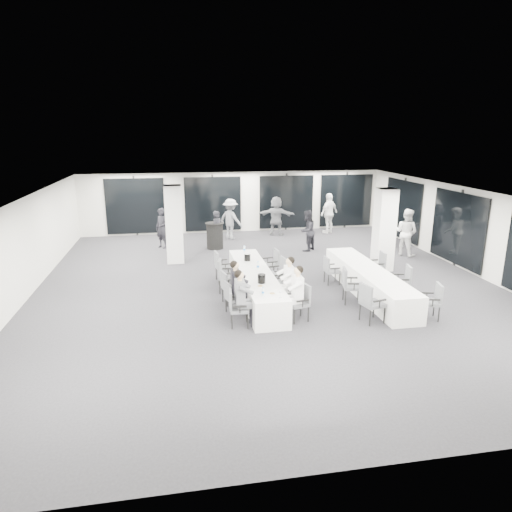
% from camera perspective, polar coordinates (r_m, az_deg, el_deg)
% --- Properties ---
extents(room, '(14.04, 16.04, 2.84)m').
position_cam_1_polar(room, '(15.02, 4.04, 2.86)').
color(room, black).
rests_on(room, ground).
extents(column_left, '(0.60, 0.60, 2.80)m').
position_cam_1_polar(column_left, '(16.62, -10.21, 3.92)').
color(column_left, silver).
rests_on(column_left, floor).
extents(column_right, '(0.60, 0.60, 2.80)m').
position_cam_1_polar(column_right, '(16.04, 15.72, 3.17)').
color(column_right, silver).
rests_on(column_right, floor).
extents(banquet_table_main, '(0.90, 5.00, 0.75)m').
position_cam_1_polar(banquet_table_main, '(13.17, -0.08, -3.49)').
color(banquet_table_main, silver).
rests_on(banquet_table_main, floor).
extents(banquet_table_side, '(0.90, 5.00, 0.75)m').
position_cam_1_polar(banquet_table_side, '(13.80, 13.84, -3.07)').
color(banquet_table_side, silver).
rests_on(banquet_table_side, floor).
extents(cocktail_table, '(0.76, 0.76, 1.06)m').
position_cam_1_polar(cocktail_table, '(18.55, -5.17, 2.56)').
color(cocktail_table, black).
rests_on(cocktail_table, floor).
extents(chair_main_left_near, '(0.50, 0.54, 0.91)m').
position_cam_1_polar(chair_main_left_near, '(11.17, -2.52, -6.27)').
color(chair_main_left_near, '#4E5155').
rests_on(chair_main_left_near, floor).
extents(chair_main_left_second, '(0.53, 0.56, 0.87)m').
position_cam_1_polar(chair_main_left_second, '(11.91, -2.99, -5.00)').
color(chair_main_left_second, '#4E5155').
rests_on(chair_main_left_second, floor).
extents(chair_main_left_mid, '(0.55, 0.58, 0.91)m').
position_cam_1_polar(chair_main_left_mid, '(12.60, -3.45, -3.71)').
color(chair_main_left_mid, '#4E5155').
rests_on(chair_main_left_mid, floor).
extents(chair_main_left_fourth, '(0.59, 0.62, 0.98)m').
position_cam_1_polar(chair_main_left_fourth, '(13.51, -3.97, -2.21)').
color(chair_main_left_fourth, '#4E5155').
rests_on(chair_main_left_fourth, floor).
extents(chair_main_left_far, '(0.54, 0.59, 0.97)m').
position_cam_1_polar(chair_main_left_far, '(14.45, -4.40, -1.06)').
color(chair_main_left_far, '#4E5155').
rests_on(chair_main_left_far, floor).
extents(chair_main_right_near, '(0.57, 0.59, 0.94)m').
position_cam_1_polar(chair_main_right_near, '(11.57, 5.63, -5.47)').
color(chair_main_right_near, '#4E5155').
rests_on(chair_main_right_near, floor).
extents(chair_main_right_second, '(0.56, 0.59, 0.92)m').
position_cam_1_polar(chair_main_right_second, '(12.34, 4.57, -4.16)').
color(chair_main_right_second, '#4E5155').
rests_on(chair_main_right_second, floor).
extents(chair_main_right_mid, '(0.57, 0.60, 0.93)m').
position_cam_1_polar(chair_main_right_mid, '(13.08, 3.68, -2.95)').
color(chair_main_right_mid, '#4E5155').
rests_on(chair_main_right_mid, floor).
extents(chair_main_right_fourth, '(0.55, 0.59, 0.96)m').
position_cam_1_polar(chair_main_right_fourth, '(13.80, 2.92, -1.87)').
color(chair_main_right_fourth, '#4E5155').
rests_on(chair_main_right_fourth, floor).
extents(chair_main_right_far, '(0.53, 0.58, 0.96)m').
position_cam_1_polar(chair_main_right_far, '(14.72, 2.07, -0.76)').
color(chair_main_right_far, '#4E5155').
rests_on(chair_main_right_far, floor).
extents(chair_side_left_near, '(0.61, 0.64, 1.01)m').
position_cam_1_polar(chair_side_left_near, '(11.69, 14.06, -5.44)').
color(chair_side_left_near, '#4E5155').
rests_on(chair_side_left_near, floor).
extents(chair_side_left_mid, '(0.59, 0.62, 0.99)m').
position_cam_1_polar(chair_side_left_mid, '(12.88, 11.60, -3.38)').
color(chair_side_left_mid, '#4E5155').
rests_on(chair_side_left_mid, floor).
extents(chair_side_left_far, '(0.45, 0.50, 0.87)m').
position_cam_1_polar(chair_side_left_far, '(14.37, 9.24, -1.57)').
color(chair_side_left_far, '#4E5155').
rests_on(chair_side_left_far, floor).
extents(chair_side_right_near, '(0.57, 0.59, 0.93)m').
position_cam_1_polar(chair_side_right_near, '(12.40, 21.25, -5.04)').
color(chair_side_right_near, '#4E5155').
rests_on(chair_side_right_near, floor).
extents(chair_side_right_mid, '(0.57, 0.60, 0.95)m').
position_cam_1_polar(chair_side_right_mid, '(13.67, 17.94, -2.82)').
color(chair_side_right_mid, '#4E5155').
rests_on(chair_side_right_mid, floor).
extents(chair_side_right_far, '(0.47, 0.53, 0.92)m').
position_cam_1_polar(chair_side_right_far, '(15.08, 15.05, -0.99)').
color(chair_side_right_far, '#4E5155').
rests_on(chair_side_right_far, floor).
extents(seated_guest_a, '(0.50, 0.38, 1.44)m').
position_cam_1_polar(seated_guest_a, '(11.08, -1.69, -4.82)').
color(seated_guest_a, slate).
rests_on(seated_guest_a, floor).
extents(seated_guest_b, '(0.50, 0.38, 1.44)m').
position_cam_1_polar(seated_guest_b, '(11.84, -2.27, -3.48)').
color(seated_guest_b, black).
rests_on(seated_guest_b, floor).
extents(seated_guest_c, '(0.50, 0.38, 1.44)m').
position_cam_1_polar(seated_guest_c, '(11.41, 4.90, -4.25)').
color(seated_guest_c, white).
rests_on(seated_guest_c, floor).
extents(seated_guest_d, '(0.50, 0.38, 1.44)m').
position_cam_1_polar(seated_guest_d, '(12.18, 3.89, -2.95)').
color(seated_guest_d, white).
rests_on(seated_guest_d, floor).
extents(standing_guest_a, '(0.82, 0.81, 1.75)m').
position_cam_1_polar(standing_guest_a, '(18.44, -4.82, 3.57)').
color(standing_guest_a, black).
rests_on(standing_guest_a, floor).
extents(standing_guest_b, '(1.02, 1.01, 1.85)m').
position_cam_1_polar(standing_guest_b, '(18.16, 6.40, 3.50)').
color(standing_guest_b, black).
rests_on(standing_guest_b, floor).
extents(standing_guest_c, '(1.40, 1.38, 2.01)m').
position_cam_1_polar(standing_guest_c, '(20.07, -3.20, 4.95)').
color(standing_guest_c, slate).
rests_on(standing_guest_c, floor).
extents(standing_guest_d, '(1.42, 1.25, 2.11)m').
position_cam_1_polar(standing_guest_d, '(21.53, 9.13, 5.64)').
color(standing_guest_d, white).
rests_on(standing_guest_d, floor).
extents(standing_guest_e, '(0.61, 0.96, 1.93)m').
position_cam_1_polar(standing_guest_e, '(19.48, 16.11, 3.92)').
color(standing_guest_e, black).
rests_on(standing_guest_e, floor).
extents(standing_guest_f, '(1.99, 1.30, 2.02)m').
position_cam_1_polar(standing_guest_f, '(20.83, 2.55, 5.36)').
color(standing_guest_f, slate).
rests_on(standing_guest_f, floor).
extents(standing_guest_g, '(0.87, 0.86, 1.85)m').
position_cam_1_polar(standing_guest_g, '(18.90, -11.71, 3.75)').
color(standing_guest_g, black).
rests_on(standing_guest_g, floor).
extents(standing_guest_h, '(1.04, 1.15, 2.04)m').
position_cam_1_polar(standing_guest_h, '(18.30, 18.30, 3.20)').
color(standing_guest_h, white).
rests_on(standing_guest_h, floor).
extents(ice_bucket_near, '(0.21, 0.21, 0.24)m').
position_cam_1_polar(ice_bucket_near, '(12.05, 0.69, -2.84)').
color(ice_bucket_near, black).
rests_on(ice_bucket_near, banquet_table_main).
extents(ice_bucket_far, '(0.20, 0.20, 0.22)m').
position_cam_1_polar(ice_bucket_far, '(14.10, -1.10, -0.15)').
color(ice_bucket_far, black).
rests_on(ice_bucket_far, banquet_table_main).
extents(water_bottle_a, '(0.06, 0.06, 0.20)m').
position_cam_1_polar(water_bottle_a, '(11.17, 0.87, -4.46)').
color(water_bottle_a, silver).
rests_on(water_bottle_a, banquet_table_main).
extents(water_bottle_b, '(0.07, 0.07, 0.23)m').
position_cam_1_polar(water_bottle_b, '(13.21, 0.25, -1.20)').
color(water_bottle_b, silver).
rests_on(water_bottle_b, banquet_table_main).
extents(water_bottle_c, '(0.07, 0.07, 0.22)m').
position_cam_1_polar(water_bottle_c, '(15.11, -1.47, 0.90)').
color(water_bottle_c, silver).
rests_on(water_bottle_c, banquet_table_main).
extents(plate_a, '(0.22, 0.22, 0.03)m').
position_cam_1_polar(plate_a, '(11.81, 0.53, -3.77)').
color(plate_a, white).
rests_on(plate_a, banquet_table_main).
extents(plate_b, '(0.22, 0.22, 0.03)m').
position_cam_1_polar(plate_b, '(11.29, 2.04, -4.71)').
color(plate_b, white).
rests_on(plate_b, banquet_table_main).
extents(plate_c, '(0.21, 0.21, 0.03)m').
position_cam_1_polar(plate_c, '(12.57, 0.66, -2.58)').
color(plate_c, white).
rests_on(plate_c, banquet_table_main).
extents(wine_glass, '(0.08, 0.08, 0.20)m').
position_cam_1_polar(wine_glass, '(11.00, 3.05, -4.51)').
color(wine_glass, silver).
rests_on(wine_glass, banquet_table_main).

